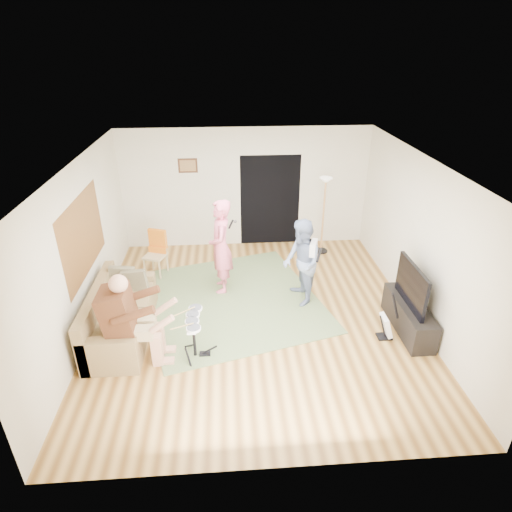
{
  "coord_description": "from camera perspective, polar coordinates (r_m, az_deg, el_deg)",
  "views": [
    {
      "loc": [
        -0.45,
        -6.2,
        4.36
      ],
      "look_at": [
        0.03,
        0.3,
        1.03
      ],
      "focal_mm": 30.0,
      "sensor_mm": 36.0,
      "label": 1
    }
  ],
  "objects": [
    {
      "name": "doorway",
      "position": [
        9.82,
        1.88,
        7.36
      ],
      "size": [
        2.1,
        0.0,
        2.1
      ],
      "primitive_type": "plane",
      "rotation": [
        1.57,
        0.0,
        0.0
      ],
      "color": "black",
      "rests_on": "walls"
    },
    {
      "name": "window_blinds",
      "position": [
        7.35,
        -22.06,
        2.55
      ],
      "size": [
        0.0,
        2.05,
        2.05
      ],
      "primitive_type": "plane",
      "rotation": [
        1.57,
        0.0,
        1.57
      ],
      "color": "brown",
      "rests_on": "walls"
    },
    {
      "name": "guitarist",
      "position": [
        7.63,
        6.07,
        -0.91
      ],
      "size": [
        0.7,
        0.85,
        1.6
      ],
      "primitive_type": "imported",
      "rotation": [
        0.0,
        0.0,
        -1.45
      ],
      "color": "#7181A6",
      "rests_on": "floor"
    },
    {
      "name": "ceiling",
      "position": [
        6.43,
        -0.07,
        12.14
      ],
      "size": [
        6.0,
        6.0,
        0.0
      ],
      "primitive_type": "plane",
      "rotation": [
        3.14,
        0.0,
        0.0
      ],
      "color": "white",
      "rests_on": "walls"
    },
    {
      "name": "singer",
      "position": [
        7.94,
        -4.72,
        1.22
      ],
      "size": [
        0.46,
        0.68,
        1.82
      ],
      "primitive_type": "imported",
      "rotation": [
        0.0,
        0.0,
        -1.54
      ],
      "color": "#EA6686",
      "rests_on": "floor"
    },
    {
      "name": "drummer",
      "position": [
        6.59,
        -15.94,
        -9.22
      ],
      "size": [
        0.95,
        0.53,
        1.46
      ],
      "color": "#522B17",
      "rests_on": "sofa"
    },
    {
      "name": "microphone",
      "position": [
        7.75,
        -3.36,
        4.25
      ],
      "size": [
        0.06,
        0.06,
        0.24
      ],
      "primitive_type": null,
      "color": "black",
      "rests_on": "singer"
    },
    {
      "name": "floor",
      "position": [
        7.59,
        -0.06,
        -7.97
      ],
      "size": [
        6.0,
        6.0,
        0.0
      ],
      "primitive_type": "plane",
      "color": "brown",
      "rests_on": "ground"
    },
    {
      "name": "drum_kit",
      "position": [
        6.61,
        -8.25,
        -10.88
      ],
      "size": [
        0.4,
        0.71,
        0.73
      ],
      "color": "black",
      "rests_on": "floor"
    },
    {
      "name": "dining_chair",
      "position": [
        8.96,
        -13.22,
        -0.4
      ],
      "size": [
        0.5,
        0.53,
        0.93
      ],
      "rotation": [
        0.0,
        0.0,
        -0.35
      ],
      "color": "tan",
      "rests_on": "floor"
    },
    {
      "name": "area_rug",
      "position": [
        8.01,
        -3.18,
        -5.86
      ],
      "size": [
        3.77,
        3.9,
        0.02
      ],
      "primitive_type": "cube",
      "rotation": [
        0.0,
        0.0,
        0.27
      ],
      "color": "#586D42",
      "rests_on": "floor"
    },
    {
      "name": "television",
      "position": [
        7.24,
        20.05,
        -3.72
      ],
      "size": [
        0.06,
        1.07,
        0.7
      ],
      "primitive_type": "cube",
      "color": "black",
      "rests_on": "tv_cabinet"
    },
    {
      "name": "walls",
      "position": [
        6.91,
        -0.06,
        1.25
      ],
      "size": [
        5.5,
        6.0,
        2.7
      ],
      "primitive_type": null,
      "color": "beige",
      "rests_on": "floor"
    },
    {
      "name": "guitar_spare",
      "position": [
        7.27,
        17.0,
        -8.82
      ],
      "size": [
        0.3,
        0.27,
        0.84
      ],
      "color": "black",
      "rests_on": "floor"
    },
    {
      "name": "tv_cabinet",
      "position": [
        7.57,
        19.69,
        -7.61
      ],
      "size": [
        0.4,
        1.4,
        0.5
      ],
      "primitive_type": "cube",
      "color": "black",
      "rests_on": "floor"
    },
    {
      "name": "picture_frame",
      "position": [
        9.55,
        -9.08,
        11.81
      ],
      "size": [
        0.42,
        0.03,
        0.32
      ],
      "primitive_type": "cube",
      "color": "#3F2314",
      "rests_on": "walls"
    },
    {
      "name": "sofa",
      "position": [
        7.37,
        -18.1,
        -8.07
      ],
      "size": [
        0.85,
        2.06,
        0.83
      ],
      "color": "olive",
      "rests_on": "floor"
    },
    {
      "name": "guitar_held",
      "position": [
        7.53,
        7.67,
        1.08
      ],
      "size": [
        0.31,
        0.61,
        0.26
      ],
      "primitive_type": null,
      "rotation": [
        0.0,
        0.0,
        -0.34
      ],
      "color": "silver",
      "rests_on": "guitarist"
    },
    {
      "name": "torchiere_lamp",
      "position": [
        9.44,
        9.1,
        7.11
      ],
      "size": [
        0.31,
        0.31,
        1.73
      ],
      "color": "black",
      "rests_on": "floor"
    }
  ]
}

